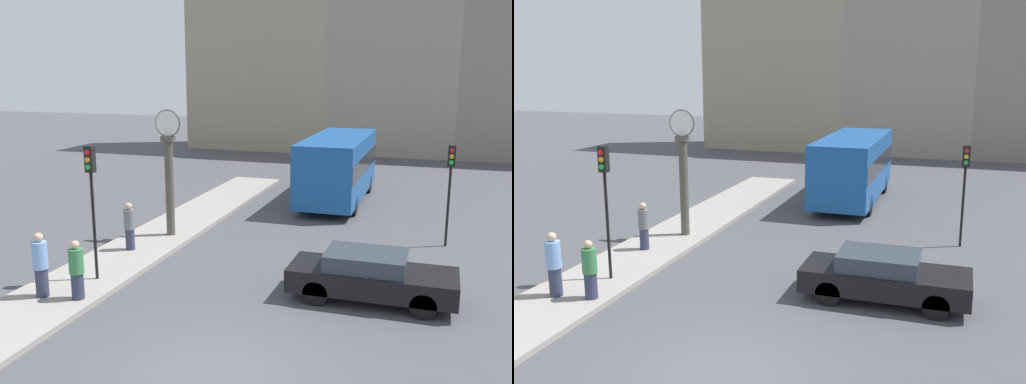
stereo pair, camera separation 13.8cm
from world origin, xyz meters
The scene contains 11 objects.
ground_plane centered at (0.00, 0.00, 0.00)m, with size 120.00×120.00×0.00m, color #47474C.
sidewalk_corner centered at (-5.54, 9.19, 0.08)m, with size 2.57×22.38×0.16m, color gray.
building_row centered at (-0.95, 33.96, 7.86)m, with size 30.20×5.00×17.56m.
sedan_car centered at (2.74, 5.04, 0.72)m, with size 4.53×1.80×1.38m.
bus_distant centered at (-0.31, 16.70, 1.78)m, with size 2.61×7.98×3.14m.
traffic_light_near centered at (-5.15, 3.76, 3.00)m, with size 0.26×0.24×3.98m.
traffic_light_far centered at (4.71, 10.90, 2.63)m, with size 0.26×0.24×3.67m.
street_clock centered at (-5.14, 8.62, 2.49)m, with size 0.99×0.41×4.69m.
pedestrian_blue_stripe centered at (-5.79, 2.13, 1.05)m, with size 0.41×0.41×1.81m.
pedestrian_grey_jacket centered at (-5.65, 6.54, 0.98)m, with size 0.37×0.37×1.66m.
pedestrian_green_hoodie centered at (-4.76, 2.29, 0.97)m, with size 0.40×0.40×1.64m.
Camera 2 is at (4.53, -9.95, 6.29)m, focal length 40.00 mm.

